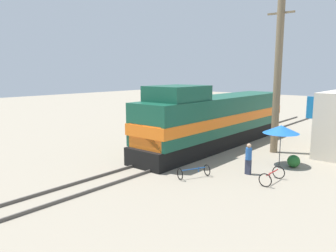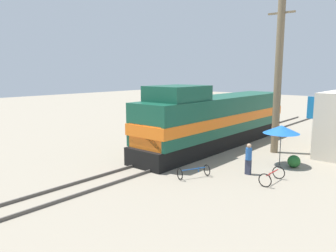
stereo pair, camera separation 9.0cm
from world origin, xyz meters
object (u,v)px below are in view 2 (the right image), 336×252
at_px(bicycle_spare, 194,172).
at_px(person_bystander, 249,158).
at_px(vendor_umbrella, 281,129).
at_px(billboard_sign, 321,111).
at_px(bicycle, 272,176).
at_px(utility_pole, 278,75).
at_px(locomotive, 215,120).

bearing_deg(bicycle_spare, person_bystander, -103.88).
bearing_deg(vendor_umbrella, billboard_sign, 83.84).
bearing_deg(bicycle, person_bystander, 163.31).
relative_size(utility_pole, billboard_sign, 2.78).
bearing_deg(bicycle_spare, locomotive, -41.26).
bearing_deg(utility_pole, billboard_sign, 50.82).
distance_m(locomotive, bicycle, 8.52).
xyz_separation_m(locomotive, vendor_umbrella, (5.67, -1.77, 0.17)).
bearing_deg(utility_pole, vendor_umbrella, -61.87).
height_order(person_bystander, bicycle_spare, person_bystander).
bearing_deg(locomotive, utility_pole, 15.49).
distance_m(utility_pole, billboard_sign, 4.26).
height_order(vendor_umbrella, person_bystander, vendor_umbrella).
distance_m(vendor_umbrella, bicycle, 3.92).
relative_size(billboard_sign, bicycle_spare, 2.13).
relative_size(vendor_umbrella, billboard_sign, 0.64).
relative_size(utility_pole, person_bystander, 6.16).
xyz_separation_m(utility_pole, billboard_sign, (2.16, 2.65, -2.55)).
bearing_deg(bicycle, billboard_sign, 92.72).
distance_m(person_bystander, bicycle_spare, 3.13).
bearing_deg(locomotive, person_bystander, -42.37).
bearing_deg(bicycle_spare, billboard_sign, -81.54).
height_order(locomotive, utility_pole, utility_pole).
relative_size(utility_pole, vendor_umbrella, 4.36).
height_order(bicycle, bicycle_spare, bicycle).
relative_size(person_bystander, bicycle, 1.02).
xyz_separation_m(person_bystander, bicycle, (1.56, -0.48, -0.58)).
bearing_deg(vendor_umbrella, bicycle_spare, -115.73).
distance_m(billboard_sign, person_bystander, 8.69).
height_order(utility_pole, person_bystander, utility_pole).
bearing_deg(locomotive, bicycle, -37.59).
xyz_separation_m(locomotive, bicycle_spare, (3.14, -7.02, -1.70)).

